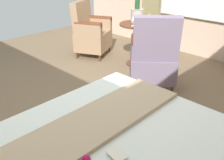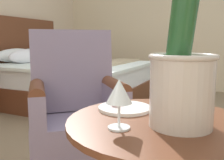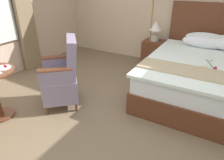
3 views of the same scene
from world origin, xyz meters
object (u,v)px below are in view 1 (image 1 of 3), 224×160
(armchair_facing_bed, at_px, (91,33))
(side_table_round, at_px, (138,40))
(snack_plate, at_px, (144,26))
(wine_glass_near_edge, at_px, (149,16))
(champagne_bucket, at_px, (137,13))
(armchair_by_window, at_px, (153,58))
(wine_glass_near_bucket, at_px, (134,19))

(armchair_facing_bed, bearing_deg, side_table_round, 104.14)
(side_table_round, relative_size, snack_plate, 3.42)
(wine_glass_near_edge, bearing_deg, side_table_round, -34.62)
(snack_plate, xyz_separation_m, armchair_facing_bed, (0.15, -1.05, -0.28))
(champagne_bucket, distance_m, wine_glass_near_edge, 0.19)
(side_table_round, xyz_separation_m, wine_glass_near_edge, (-0.13, 0.09, 0.36))
(side_table_round, distance_m, snack_plate, 0.32)
(side_table_round, height_order, snack_plate, snack_plate)
(side_table_round, relative_size, armchair_by_window, 0.67)
(side_table_round, bearing_deg, champagne_bucket, -112.26)
(snack_plate, bearing_deg, wine_glass_near_edge, -161.67)
(side_table_round, bearing_deg, armchair_by_window, 51.23)
(wine_glass_near_edge, distance_m, snack_plate, 0.23)
(wine_glass_near_edge, bearing_deg, wine_glass_near_bucket, -10.28)
(side_table_round, bearing_deg, snack_plate, 65.31)
(wine_glass_near_bucket, bearing_deg, armchair_facing_bed, -87.03)
(wine_glass_near_edge, height_order, armchair_facing_bed, armchair_facing_bed)
(snack_plate, height_order, armchair_by_window, armchair_by_window)
(snack_plate, distance_m, armchair_facing_bed, 1.10)
(champagne_bucket, xyz_separation_m, snack_plate, (0.10, 0.23, -0.14))
(champagne_bucket, bearing_deg, side_table_round, 67.74)
(armchair_by_window, bearing_deg, wine_glass_near_edge, -138.66)
(champagne_bucket, height_order, wine_glass_near_edge, champagne_bucket)
(champagne_bucket, distance_m, wine_glass_near_bucket, 0.23)
(champagne_bucket, bearing_deg, armchair_by_window, 52.47)
(wine_glass_near_edge, relative_size, armchair_facing_bed, 0.16)
(wine_glass_near_bucket, distance_m, armchair_by_window, 0.84)
(champagne_bucket, xyz_separation_m, armchair_by_window, (0.59, 0.77, -0.38))
(armchair_facing_bed, bearing_deg, wine_glass_near_bucket, 92.97)
(snack_plate, bearing_deg, side_table_round, -114.69)
(wine_glass_near_bucket, relative_size, armchair_by_window, 0.14)
(side_table_round, distance_m, wine_glass_near_edge, 0.40)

